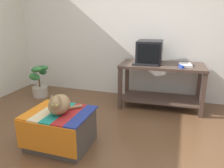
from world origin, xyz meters
name	(u,v)px	position (x,y,z in m)	size (l,w,h in m)	color
ground_plane	(95,154)	(0.00, 0.00, 0.00)	(14.00, 14.00, 0.00)	brown
back_wall	(137,25)	(0.00, 2.05, 1.30)	(8.00, 0.10, 2.60)	silver
desk	(161,78)	(0.52, 1.60, 0.49)	(1.35, 0.71, 0.72)	#4C382D
tv_monitor	(150,52)	(0.30, 1.66, 0.89)	(0.42, 0.48, 0.36)	black
keyboard	(145,64)	(0.28, 1.44, 0.73)	(0.40, 0.15, 0.02)	black
book	(185,65)	(0.87, 1.57, 0.74)	(0.18, 0.25, 0.03)	white
ottoman_with_blanket	(60,129)	(-0.44, 0.05, 0.21)	(0.71, 0.60, 0.42)	#4C4238
cat	(59,104)	(-0.41, 0.02, 0.53)	(0.34, 0.42, 0.26)	#9E7A4C
potted_plant	(39,82)	(-1.68, 1.38, 0.29)	(0.39, 0.41, 0.61)	#B7A893
stapler	(181,67)	(0.82, 1.42, 0.74)	(0.04, 0.11, 0.04)	#2342B7
pen	(190,65)	(0.95, 1.64, 0.72)	(0.01, 0.01, 0.14)	black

